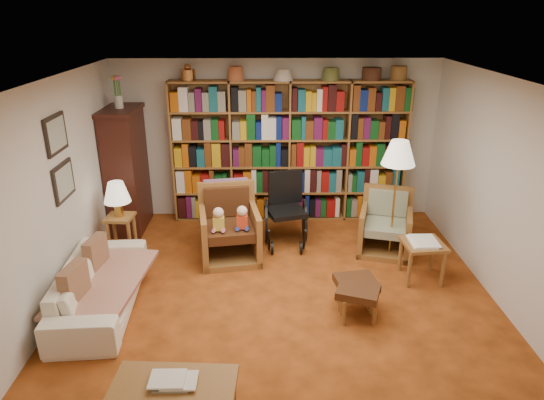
{
  "coord_description": "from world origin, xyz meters",
  "views": [
    {
      "loc": [
        -0.19,
        -4.95,
        3.18
      ],
      "look_at": [
        -0.1,
        0.6,
        0.99
      ],
      "focal_mm": 32.0,
      "sensor_mm": 36.0,
      "label": 1
    }
  ],
  "objects_px": {
    "footstool_a": "(358,293)",
    "side_table_lamp": "(121,227)",
    "wheelchair": "(286,211)",
    "footstool_b": "(356,285)",
    "armchair_sage": "(383,227)",
    "coffee_table": "(174,389)",
    "armchair_leather": "(230,227)",
    "side_table_papers": "(423,248)",
    "floor_lamp": "(398,158)",
    "sofa": "(100,285)"
  },
  "relations": [
    {
      "from": "armchair_sage",
      "to": "footstool_a",
      "type": "bearing_deg",
      "value": -111.63
    },
    {
      "from": "side_table_papers",
      "to": "footstool_a",
      "type": "distance_m",
      "value": 1.26
    },
    {
      "from": "side_table_lamp",
      "to": "side_table_papers",
      "type": "distance_m",
      "value": 3.98
    },
    {
      "from": "wheelchair",
      "to": "footstool_b",
      "type": "relative_size",
      "value": 2.08
    },
    {
      "from": "sofa",
      "to": "armchair_sage",
      "type": "distance_m",
      "value": 3.8
    },
    {
      "from": "armchair_sage",
      "to": "side_table_lamp",
      "type": "bearing_deg",
      "value": -178.08
    },
    {
      "from": "armchair_leather",
      "to": "footstool_a",
      "type": "xyz_separation_m",
      "value": [
        1.48,
        -1.52,
        -0.1
      ]
    },
    {
      "from": "footstool_b",
      "to": "coffee_table",
      "type": "distance_m",
      "value": 2.4
    },
    {
      "from": "side_table_lamp",
      "to": "armchair_sage",
      "type": "xyz_separation_m",
      "value": [
        3.63,
        0.12,
        -0.08
      ]
    },
    {
      "from": "armchair_sage",
      "to": "footstool_a",
      "type": "relative_size",
      "value": 1.64
    },
    {
      "from": "sofa",
      "to": "side_table_papers",
      "type": "height_order",
      "value": "sofa"
    },
    {
      "from": "side_table_papers",
      "to": "footstool_a",
      "type": "xyz_separation_m",
      "value": [
        -0.94,
        -0.82,
        -0.12
      ]
    },
    {
      "from": "armchair_leather",
      "to": "floor_lamp",
      "type": "height_order",
      "value": "floor_lamp"
    },
    {
      "from": "side_table_papers",
      "to": "coffee_table",
      "type": "relative_size",
      "value": 0.53
    },
    {
      "from": "floor_lamp",
      "to": "side_table_papers",
      "type": "bearing_deg",
      "value": -67.58
    },
    {
      "from": "floor_lamp",
      "to": "footstool_b",
      "type": "height_order",
      "value": "floor_lamp"
    },
    {
      "from": "wheelchair",
      "to": "side_table_papers",
      "type": "xyz_separation_m",
      "value": [
        1.65,
        -1.11,
        -0.05
      ]
    },
    {
      "from": "side_table_lamp",
      "to": "coffee_table",
      "type": "distance_m",
      "value": 3.25
    },
    {
      "from": "wheelchair",
      "to": "coffee_table",
      "type": "relative_size",
      "value": 1.02
    },
    {
      "from": "coffee_table",
      "to": "wheelchair",
      "type": "bearing_deg",
      "value": 73.07
    },
    {
      "from": "armchair_sage",
      "to": "footstool_a",
      "type": "distance_m",
      "value": 1.79
    },
    {
      "from": "armchair_sage",
      "to": "side_table_papers",
      "type": "distance_m",
      "value": 0.9
    },
    {
      "from": "armchair_sage",
      "to": "coffee_table",
      "type": "height_order",
      "value": "armchair_sage"
    },
    {
      "from": "side_table_lamp",
      "to": "floor_lamp",
      "type": "distance_m",
      "value": 3.81
    },
    {
      "from": "armchair_sage",
      "to": "side_table_papers",
      "type": "xyz_separation_m",
      "value": [
        0.28,
        -0.85,
        0.09
      ]
    },
    {
      "from": "sofa",
      "to": "armchair_sage",
      "type": "xyz_separation_m",
      "value": [
        3.53,
        1.4,
        0.05
      ]
    },
    {
      "from": "footstool_b",
      "to": "floor_lamp",
      "type": "bearing_deg",
      "value": 60.63
    },
    {
      "from": "footstool_b",
      "to": "armchair_leather",
      "type": "bearing_deg",
      "value": 137.94
    },
    {
      "from": "footstool_a",
      "to": "side_table_lamp",
      "type": "bearing_deg",
      "value": 152.56
    },
    {
      "from": "side_table_papers",
      "to": "footstool_a",
      "type": "bearing_deg",
      "value": -139.05
    },
    {
      "from": "wheelchair",
      "to": "armchair_leather",
      "type": "bearing_deg",
      "value": -152.7
    },
    {
      "from": "sofa",
      "to": "floor_lamp",
      "type": "height_order",
      "value": "floor_lamp"
    },
    {
      "from": "armchair_sage",
      "to": "wheelchair",
      "type": "relative_size",
      "value": 0.86
    },
    {
      "from": "side_table_lamp",
      "to": "floor_lamp",
      "type": "relative_size",
      "value": 0.35
    },
    {
      "from": "coffee_table",
      "to": "side_table_lamp",
      "type": "bearing_deg",
      "value": 112.33
    },
    {
      "from": "footstool_a",
      "to": "coffee_table",
      "type": "xyz_separation_m",
      "value": [
        -1.74,
        -1.46,
        0.07
      ]
    },
    {
      "from": "sofa",
      "to": "side_table_lamp",
      "type": "relative_size",
      "value": 3.28
    },
    {
      "from": "armchair_sage",
      "to": "footstool_b",
      "type": "bearing_deg",
      "value": -113.68
    },
    {
      "from": "armchair_sage",
      "to": "floor_lamp",
      "type": "height_order",
      "value": "floor_lamp"
    },
    {
      "from": "side_table_papers",
      "to": "footstool_a",
      "type": "relative_size",
      "value": 0.98
    },
    {
      "from": "armchair_sage",
      "to": "wheelchair",
      "type": "distance_m",
      "value": 1.4
    },
    {
      "from": "sofa",
      "to": "coffee_table",
      "type": "bearing_deg",
      "value": -150.2
    },
    {
      "from": "side_table_papers",
      "to": "footstool_b",
      "type": "relative_size",
      "value": 1.07
    },
    {
      "from": "side_table_lamp",
      "to": "wheelchair",
      "type": "distance_m",
      "value": 2.3
    },
    {
      "from": "side_table_lamp",
      "to": "armchair_sage",
      "type": "distance_m",
      "value": 3.64
    },
    {
      "from": "armchair_leather",
      "to": "sofa",
      "type": "bearing_deg",
      "value": -137.75
    },
    {
      "from": "side_table_lamp",
      "to": "armchair_leather",
      "type": "bearing_deg",
      "value": -0.71
    },
    {
      "from": "wheelchair",
      "to": "side_table_lamp",
      "type": "bearing_deg",
      "value": -170.44
    },
    {
      "from": "footstool_b",
      "to": "sofa",
      "type": "bearing_deg",
      "value": 178.35
    },
    {
      "from": "floor_lamp",
      "to": "side_table_lamp",
      "type": "bearing_deg",
      "value": 177.91
    }
  ]
}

